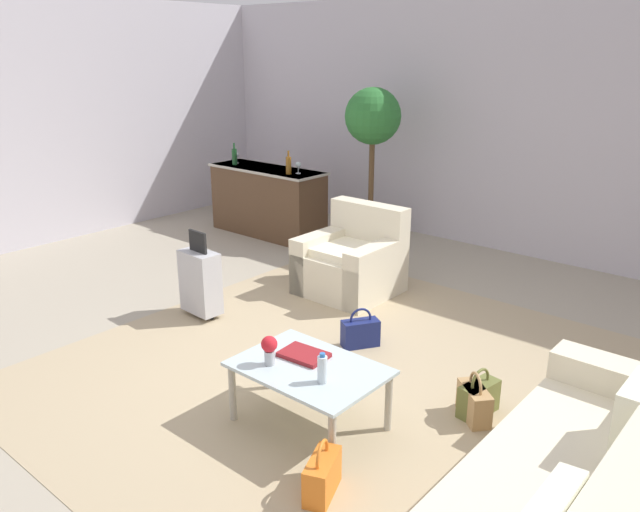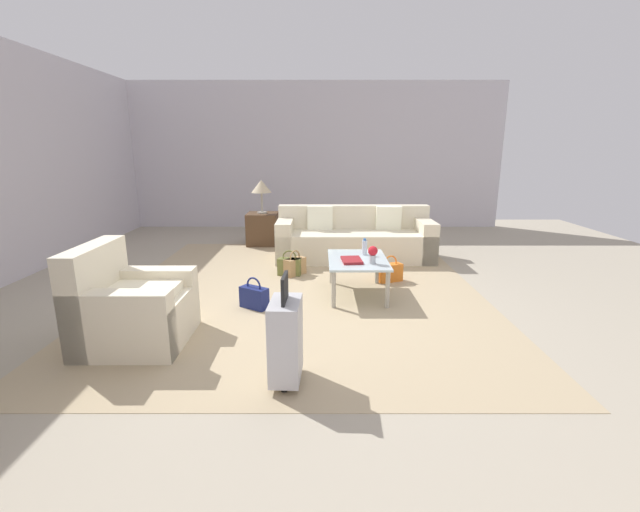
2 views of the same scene
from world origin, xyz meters
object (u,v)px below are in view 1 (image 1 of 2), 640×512
at_px(handbag_olive, 479,398).
at_px(potted_ficus, 372,135).
at_px(wine_bottle_amber, 289,165).
at_px(wine_glass_leftmost, 236,155).
at_px(suitcase_silver, 200,281).
at_px(wine_glass_left_of_centre, 298,165).
at_px(water_bottle, 322,369).
at_px(handbag_tan, 474,402).
at_px(armchair, 353,264).
at_px(handbag_navy, 360,333).
at_px(handbag_orange, 322,475).
at_px(wine_bottle_green, 234,156).
at_px(flower_vase, 269,348).
at_px(coffee_table, 309,374).
at_px(coffee_table_book, 304,355).
at_px(bar_console, 268,200).

relative_size(handbag_olive, potted_ficus, 0.18).
bearing_deg(wine_bottle_amber, wine_glass_leftmost, 174.70).
bearing_deg(suitcase_silver, wine_glass_left_of_centre, 110.92).
bearing_deg(water_bottle, handbag_tan, 55.32).
xyz_separation_m(armchair, potted_ficus, (-0.90, 1.53, 1.11)).
relative_size(suitcase_silver, handbag_navy, 2.37).
height_order(armchair, wine_bottle_amber, wine_bottle_amber).
distance_m(handbag_orange, potted_ficus, 5.15).
xyz_separation_m(armchair, wine_bottle_green, (-2.71, 0.82, 0.74)).
distance_m(armchair, flower_vase, 2.57).
relative_size(coffee_table, wine_glass_left_of_centre, 6.39).
distance_m(suitcase_silver, potted_ficus, 3.19).
bearing_deg(handbag_orange, wine_bottle_green, 142.60).
relative_size(water_bottle, handbag_olive, 0.57).
xyz_separation_m(coffee_table_book, wine_bottle_green, (-3.89, 2.91, 0.58)).
height_order(water_bottle, suitcase_silver, suitcase_silver).
bearing_deg(wine_glass_leftmost, coffee_table_book, -37.17).
xyz_separation_m(handbag_tan, potted_ficus, (-3.02, 2.90, 1.28)).
relative_size(wine_bottle_green, potted_ficus, 0.15).
xyz_separation_m(armchair, handbag_olive, (2.12, -1.30, -0.17)).
xyz_separation_m(coffee_table, flower_vase, (-0.22, -0.15, 0.18)).
height_order(bar_console, potted_ficus, potted_ficus).
height_order(handbag_tan, handbag_olive, same).
height_order(coffee_table, water_bottle, water_bottle).
bearing_deg(flower_vase, bar_console, 135.26).
bearing_deg(coffee_table_book, water_bottle, -34.21).
bearing_deg(handbag_olive, wine_bottle_amber, 150.93).
height_order(armchair, water_bottle, armchair).
relative_size(coffee_table, handbag_orange, 2.76).
bearing_deg(coffee_table_book, handbag_orange, -45.95).
bearing_deg(wine_bottle_amber, coffee_table, -44.98).
height_order(wine_glass_leftmost, handbag_olive, wine_glass_leftmost).
distance_m(bar_console, potted_ficus, 1.71).
height_order(armchair, handbag_olive, armchair).
bearing_deg(wine_bottle_green, bar_console, 12.37).
bearing_deg(armchair, water_bottle, -56.55).
bearing_deg(wine_bottle_green, handbag_orange, -37.40).
bearing_deg(wine_glass_left_of_centre, bar_console, 178.57).
relative_size(bar_console, handbag_olive, 4.81).
relative_size(coffee_table_book, wine_bottle_amber, 1.07).
relative_size(water_bottle, wine_glass_left_of_centre, 1.32).
height_order(wine_bottle_green, handbag_tan, wine_bottle_green).
bearing_deg(handbag_orange, wine_bottle_amber, 135.36).
distance_m(wine_bottle_green, handbag_navy, 4.10).
bearing_deg(coffee_table, potted_ficus, 120.74).
xyz_separation_m(wine_glass_left_of_centre, suitcase_silver, (0.91, -2.39, -0.67)).
height_order(handbag_navy, potted_ficus, potted_ficus).
relative_size(wine_bottle_amber, handbag_olive, 0.84).
relative_size(wine_bottle_amber, suitcase_silver, 0.35).
xyz_separation_m(wine_glass_left_of_centre, wine_bottle_amber, (-0.08, -0.10, 0.01)).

